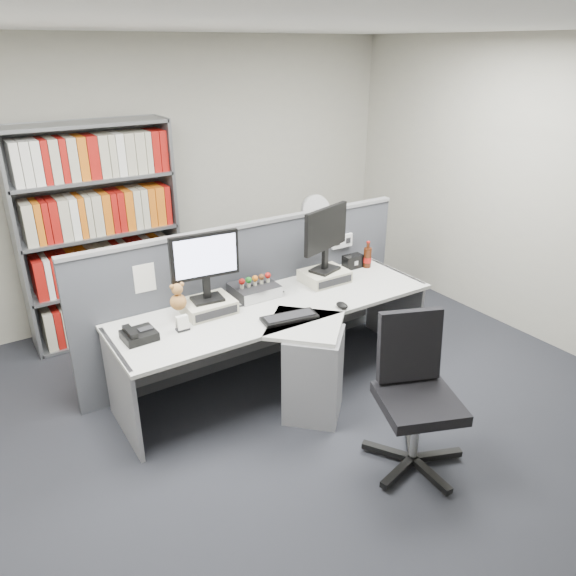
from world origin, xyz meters
TOP-DOWN VIEW (x-y plane):
  - ground at (0.00, 0.00)m, footprint 5.50×5.50m
  - room_shell at (0.00, 0.00)m, footprint 5.04×5.54m
  - partition at (0.00, 1.25)m, footprint 3.00×0.08m
  - desk at (0.00, 0.60)m, footprint 2.60×1.20m
  - monitor_riser_left at (-0.51, 0.98)m, footprint 0.38×0.31m
  - monitor_riser_right at (0.59, 0.98)m, footprint 0.38×0.31m
  - monitor_left at (-0.51, 0.98)m, footprint 0.52×0.19m
  - monitor_right at (0.59, 0.98)m, footprint 0.53×0.24m
  - desktop_pc at (-0.06, 1.06)m, footprint 0.35×0.31m
  - figurines at (-0.06, 1.04)m, footprint 0.29×0.05m
  - keyboard at (-0.05, 0.54)m, footprint 0.44×0.22m
  - mouse at (0.39, 0.48)m, footprint 0.07×0.12m
  - desk_phone at (-1.10, 0.85)m, footprint 0.23×0.21m
  - desk_calendar at (-0.79, 0.81)m, footprint 0.09×0.07m
  - plush_toy at (-0.76, 0.94)m, footprint 0.12×0.12m
  - speaker at (0.99, 1.10)m, footprint 0.18×0.10m
  - cola_bottle at (1.11, 1.04)m, footprint 0.08×0.08m
  - shelving_unit at (-0.90, 2.44)m, footprint 1.41×0.40m
  - filing_cabinet at (1.20, 1.99)m, footprint 0.45×0.61m
  - desk_fan at (1.20, 1.99)m, footprint 0.28×0.17m
  - office_chair at (0.27, -0.45)m, footprint 0.68×0.69m

SIDE VIEW (x-z plane):
  - ground at x=0.00m, z-range 0.00..0.00m
  - filing_cabinet at x=1.20m, z-range 0.00..0.70m
  - desk at x=0.00m, z-range 0.10..0.82m
  - office_chair at x=0.27m, z-range 0.04..1.06m
  - partition at x=0.00m, z-range 0.01..1.29m
  - keyboard at x=-0.05m, z-range 0.72..0.75m
  - mouse at x=0.39m, z-range 0.72..0.76m
  - desk_phone at x=-1.10m, z-range 0.71..0.80m
  - desktop_pc at x=-0.06m, z-range 0.72..0.81m
  - desk_calendar at x=-0.79m, z-range 0.71..0.83m
  - monitor_riser_left at x=-0.51m, z-range 0.72..0.82m
  - monitor_riser_right at x=0.59m, z-range 0.72..0.82m
  - speaker at x=0.99m, z-range 0.72..0.84m
  - cola_bottle at x=1.11m, z-range 0.69..0.94m
  - figurines at x=-0.06m, z-range 0.82..0.91m
  - plush_toy at x=-0.76m, z-range 0.80..1.01m
  - shelving_unit at x=-0.90m, z-range -0.02..1.98m
  - desk_fan at x=1.20m, z-range 0.76..1.24m
  - monitor_left at x=-0.51m, z-range 0.87..1.40m
  - monitor_right at x=0.59m, z-range 0.87..1.43m
  - room_shell at x=0.00m, z-range 0.43..3.15m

